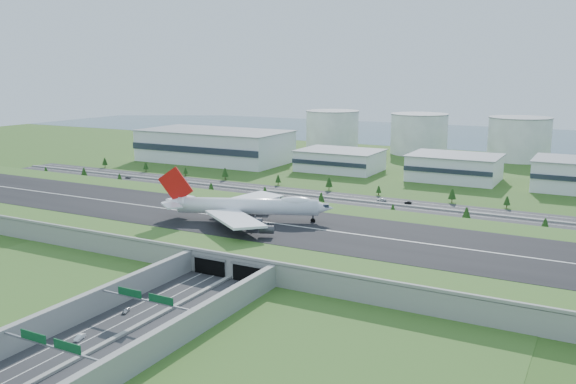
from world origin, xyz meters
The scene contains 21 objects.
ground centered at (0.00, 0.00, 0.00)m, with size 1200.00×1200.00×0.00m, color #244917.
airfield_deck centered at (0.00, -0.09, 4.12)m, with size 520.00×100.00×9.20m.
underpass_road centered at (0.00, -99.42, 3.43)m, with size 38.80×120.40×8.00m.
sign_gantry_near centered at (0.00, -95.04, 6.95)m, with size 38.70×0.70×9.80m.
sign_gantry_far centered at (0.00, -130.04, 6.95)m, with size 38.70×0.70×9.80m.
north_expressway centered at (0.00, 95.00, 0.06)m, with size 560.00×36.00×0.12m, color #28282B.
tree_row centered at (2.39, 95.78, 4.64)m, with size 499.66×48.56×8.20m.
hangar_west centered at (-170.00, 185.00, 12.50)m, with size 120.00×60.00×25.00m, color silver.
hangar_mid_a centered at (-60.00, 190.00, 7.50)m, with size 58.00×42.00×15.00m, color silver.
hangar_mid_b centered at (25.00, 190.00, 8.50)m, with size 58.00×42.00×17.00m, color silver.
fuel_tank_a centered at (-120.00, 310.00, 17.50)m, with size 50.00×50.00×35.00m, color silver.
fuel_tank_b centered at (-35.00, 310.00, 17.50)m, with size 50.00×50.00×35.00m, color silver.
fuel_tank_c centered at (50.00, 310.00, 17.50)m, with size 50.00×50.00×35.00m, color silver.
bay_water centered at (0.00, 480.00, 0.03)m, with size 1200.00×260.00×0.06m, color #334F62.
boeing_747 centered at (-22.82, -1.37, 14.88)m, with size 74.49×68.98×24.41m.
car_0 centered at (-10.91, -92.03, 0.78)m, with size 1.56×3.89×1.33m, color #B9BABE.
car_1 centered at (-8.74, -112.92, 0.80)m, with size 1.44×4.14×1.36m, color white.
car_2 centered at (8.16, -84.67, 0.94)m, with size 2.71×5.87×1.63m, color #0B1B38.
car_4 centered at (-176.33, 88.88, 0.88)m, with size 1.80×4.48×1.53m, color #525256.
car_5 centered at (19.93, 101.68, 0.81)m, with size 1.46×4.18×1.38m, color black.
car_7 centered at (4.22, 101.91, 0.91)m, with size 2.22×5.46×1.59m, color white.
Camera 1 is at (118.32, -226.14, 74.88)m, focal length 38.00 mm.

